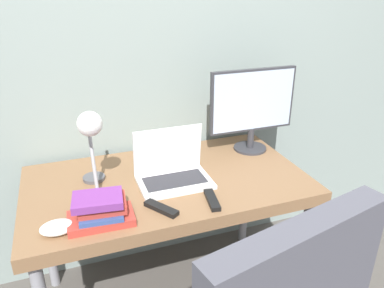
{
  "coord_description": "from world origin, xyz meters",
  "views": [
    {
      "loc": [
        -0.42,
        -1.14,
        1.61
      ],
      "look_at": [
        0.11,
        0.33,
        0.92
      ],
      "focal_mm": 35.0,
      "sensor_mm": 36.0,
      "label": 1
    }
  ],
  "objects_px": {
    "book_stack": "(101,210)",
    "laptop": "(172,171)",
    "game_controller": "(58,227)",
    "desk_lamp": "(90,133)",
    "monitor": "(253,105)"
  },
  "relations": [
    {
      "from": "laptop",
      "to": "game_controller",
      "type": "distance_m",
      "value": 0.57
    },
    {
      "from": "game_controller",
      "to": "laptop",
      "type": "bearing_deg",
      "value": 23.91
    },
    {
      "from": "monitor",
      "to": "desk_lamp",
      "type": "height_order",
      "value": "monitor"
    },
    {
      "from": "laptop",
      "to": "book_stack",
      "type": "height_order",
      "value": "laptop"
    },
    {
      "from": "book_stack",
      "to": "laptop",
      "type": "bearing_deg",
      "value": 31.24
    },
    {
      "from": "desk_lamp",
      "to": "game_controller",
      "type": "bearing_deg",
      "value": -125.71
    },
    {
      "from": "monitor",
      "to": "desk_lamp",
      "type": "relative_size",
      "value": 1.25
    },
    {
      "from": "laptop",
      "to": "desk_lamp",
      "type": "distance_m",
      "value": 0.42
    },
    {
      "from": "game_controller",
      "to": "monitor",
      "type": "bearing_deg",
      "value": 22.53
    },
    {
      "from": "monitor",
      "to": "book_stack",
      "type": "height_order",
      "value": "monitor"
    },
    {
      "from": "laptop",
      "to": "monitor",
      "type": "xyz_separation_m",
      "value": [
        0.51,
        0.2,
        0.2
      ]
    },
    {
      "from": "desk_lamp",
      "to": "book_stack",
      "type": "distance_m",
      "value": 0.33
    },
    {
      "from": "monitor",
      "to": "book_stack",
      "type": "distance_m",
      "value": 0.99
    },
    {
      "from": "desk_lamp",
      "to": "laptop",
      "type": "bearing_deg",
      "value": -1.52
    },
    {
      "from": "game_controller",
      "to": "book_stack",
      "type": "bearing_deg",
      "value": 4.81
    }
  ]
}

